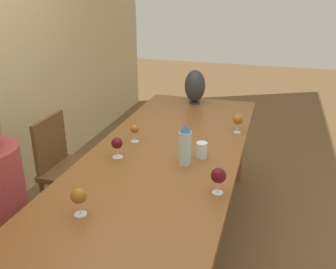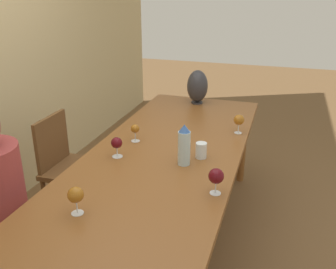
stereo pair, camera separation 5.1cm
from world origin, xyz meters
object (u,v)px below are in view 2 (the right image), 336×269
water_bottle (184,145)px  chair_far (69,165)px  wine_glass_2 (216,176)px  wine_glass_4 (117,143)px  wine_glass_3 (239,120)px  vase (197,86)px  wine_glass_1 (76,195)px  water_tumbler (201,150)px  wine_glass_0 (135,129)px

water_bottle → chair_far: (0.26, 1.00, -0.41)m
wine_glass_2 → wine_glass_4: wine_glass_2 is taller
wine_glass_2 → wine_glass_4: size_ratio=1.09×
wine_glass_3 → chair_far: size_ratio=0.16×
chair_far → wine_glass_3: bearing=-74.0°
water_bottle → vase: vase is taller
wine_glass_1 → wine_glass_2: size_ratio=0.99×
water_tumbler → wine_glass_0: 0.52m
water_bottle → wine_glass_3: 0.67m
wine_glass_3 → wine_glass_4: size_ratio=1.08×
water_tumbler → vase: size_ratio=0.33×
wine_glass_2 → chair_far: wine_glass_2 is taller
wine_glass_3 → wine_glass_4: (-0.65, 0.69, -0.01)m
vase → wine_glass_2: vase is taller
wine_glass_2 → wine_glass_3: size_ratio=1.01×
water_tumbler → wine_glass_1: wine_glass_1 is taller
wine_glass_0 → wine_glass_4: wine_glass_4 is taller
water_tumbler → chair_far: size_ratio=0.12×
water_tumbler → wine_glass_4: 0.54m
wine_glass_0 → chair_far: 0.69m
vase → wine_glass_3: vase is taller
water_tumbler → wine_glass_1: 0.91m
water_tumbler → wine_glass_2: wine_glass_2 is taller
wine_glass_0 → wine_glass_2: bearing=-127.9°
wine_glass_3 → chair_far: bearing=106.0°
water_tumbler → wine_glass_2: (-0.41, -0.17, 0.05)m
water_bottle → wine_glass_1: 0.76m
water_bottle → wine_glass_0: 0.49m
vase → wine_glass_0: vase is taller
vase → wine_glass_4: bearing=170.3°
wine_glass_0 → chair_far: size_ratio=0.14×
vase → wine_glass_4: 1.30m
water_bottle → vase: (1.25, 0.22, 0.03)m
wine_glass_2 → vase: bearing=17.1°
water_tumbler → vase: (1.13, 0.30, 0.11)m
water_bottle → wine_glass_3: (0.62, -0.25, -0.02)m
water_tumbler → vase: bearing=14.8°
wine_glass_0 → chair_far: (0.02, 0.58, -0.38)m
wine_glass_4 → vase: bearing=-9.7°
wine_glass_4 → chair_far: size_ratio=0.15×
wine_glass_1 → wine_glass_4: (0.65, 0.09, -0.01)m
wine_glass_1 → wine_glass_0: bearing=4.4°
vase → wine_glass_0: size_ratio=2.45×
water_bottle → water_tumbler: water_bottle is taller
wine_glass_0 → wine_glass_3: bearing=-60.8°
chair_far → water_tumbler: bearing=-97.3°
wine_glass_0 → wine_glass_3: (0.38, -0.67, 0.01)m
water_tumbler → vase: vase is taller
water_bottle → chair_far: size_ratio=0.30×
water_tumbler → chair_far: same height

